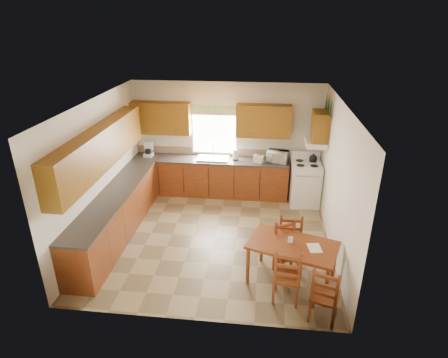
# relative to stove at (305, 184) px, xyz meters

# --- Properties ---
(floor) EXTENTS (4.50, 4.50, 0.00)m
(floor) POSITION_rel_stove_xyz_m (-1.88, -1.69, -0.50)
(floor) COLOR #806F4F
(floor) RESTS_ON ground
(ceiling) EXTENTS (4.50, 4.50, 0.00)m
(ceiling) POSITION_rel_stove_xyz_m (-1.88, -1.69, 2.20)
(ceiling) COLOR brown
(ceiling) RESTS_ON floor
(wall_left) EXTENTS (4.50, 4.50, 0.00)m
(wall_left) POSITION_rel_stove_xyz_m (-4.13, -1.69, 0.85)
(wall_left) COLOR silver
(wall_left) RESTS_ON floor
(wall_right) EXTENTS (4.50, 4.50, 0.00)m
(wall_right) POSITION_rel_stove_xyz_m (0.37, -1.69, 0.85)
(wall_right) COLOR silver
(wall_right) RESTS_ON floor
(wall_back) EXTENTS (4.50, 4.50, 0.00)m
(wall_back) POSITION_rel_stove_xyz_m (-1.88, 0.56, 0.85)
(wall_back) COLOR silver
(wall_back) RESTS_ON floor
(wall_front) EXTENTS (4.50, 4.50, 0.00)m
(wall_front) POSITION_rel_stove_xyz_m (-1.88, -3.94, 0.85)
(wall_front) COLOR silver
(wall_front) RESTS_ON floor
(lower_cab_back) EXTENTS (3.75, 0.60, 0.88)m
(lower_cab_back) POSITION_rel_stove_xyz_m (-2.25, 0.26, -0.06)
(lower_cab_back) COLOR brown
(lower_cab_back) RESTS_ON floor
(lower_cab_left) EXTENTS (0.60, 3.60, 0.88)m
(lower_cab_left) POSITION_rel_stove_xyz_m (-3.83, -1.84, -0.06)
(lower_cab_left) COLOR brown
(lower_cab_left) RESTS_ON floor
(counter_back) EXTENTS (3.75, 0.63, 0.04)m
(counter_back) POSITION_rel_stove_xyz_m (-2.25, 0.26, 0.40)
(counter_back) COLOR #3B3531
(counter_back) RESTS_ON lower_cab_back
(counter_left) EXTENTS (0.63, 3.60, 0.04)m
(counter_left) POSITION_rel_stove_xyz_m (-3.83, -1.84, 0.40)
(counter_left) COLOR #3B3531
(counter_left) RESTS_ON lower_cab_left
(backsplash) EXTENTS (3.75, 0.01, 0.18)m
(backsplash) POSITION_rel_stove_xyz_m (-2.25, 0.55, 0.51)
(backsplash) COLOR #8C755E
(backsplash) RESTS_ON counter_back
(upper_cab_back_left) EXTENTS (1.41, 0.33, 0.75)m
(upper_cab_back_left) POSITION_rel_stove_xyz_m (-3.43, 0.39, 1.36)
(upper_cab_back_left) COLOR brown
(upper_cab_back_left) RESTS_ON wall_back
(upper_cab_back_right) EXTENTS (1.25, 0.33, 0.75)m
(upper_cab_back_right) POSITION_rel_stove_xyz_m (-1.02, 0.39, 1.36)
(upper_cab_back_right) COLOR brown
(upper_cab_back_right) RESTS_ON wall_back
(upper_cab_left) EXTENTS (0.33, 3.60, 0.75)m
(upper_cab_left) POSITION_rel_stove_xyz_m (-3.96, -1.84, 1.36)
(upper_cab_left) COLOR brown
(upper_cab_left) RESTS_ON wall_left
(upper_cab_stove) EXTENTS (0.33, 0.62, 0.62)m
(upper_cab_stove) POSITION_rel_stove_xyz_m (0.20, -0.04, 1.40)
(upper_cab_stove) COLOR brown
(upper_cab_stove) RESTS_ON wall_right
(range_hood) EXTENTS (0.44, 0.62, 0.12)m
(range_hood) POSITION_rel_stove_xyz_m (0.15, -0.04, 1.02)
(range_hood) COLOR silver
(range_hood) RESTS_ON wall_right
(window_frame) EXTENTS (1.13, 0.02, 1.18)m
(window_frame) POSITION_rel_stove_xyz_m (-2.18, 0.53, 1.05)
(window_frame) COLOR silver
(window_frame) RESTS_ON wall_back
(window_pane) EXTENTS (1.05, 0.01, 1.10)m
(window_pane) POSITION_rel_stove_xyz_m (-2.18, 0.52, 1.05)
(window_pane) COLOR white
(window_pane) RESTS_ON wall_back
(window_valance) EXTENTS (1.19, 0.01, 0.24)m
(window_valance) POSITION_rel_stove_xyz_m (-2.18, 0.50, 1.55)
(window_valance) COLOR #547D42
(window_valance) RESTS_ON wall_back
(sink_basin) EXTENTS (0.75, 0.45, 0.04)m
(sink_basin) POSITION_rel_stove_xyz_m (-2.18, 0.26, 0.44)
(sink_basin) COLOR silver
(sink_basin) RESTS_ON counter_back
(pine_decal_a) EXTENTS (0.22, 0.22, 0.36)m
(pine_decal_a) POSITION_rel_stove_xyz_m (0.33, -0.36, 1.88)
(pine_decal_a) COLOR #154522
(pine_decal_a) RESTS_ON wall_right
(pine_decal_b) EXTENTS (0.22, 0.22, 0.36)m
(pine_decal_b) POSITION_rel_stove_xyz_m (0.33, -0.04, 1.92)
(pine_decal_b) COLOR #154522
(pine_decal_b) RESTS_ON wall_right
(pine_decal_c) EXTENTS (0.22, 0.22, 0.36)m
(pine_decal_c) POSITION_rel_stove_xyz_m (0.33, 0.28, 1.88)
(pine_decal_c) COLOR #154522
(pine_decal_c) RESTS_ON wall_right
(stove) EXTENTS (0.69, 0.71, 0.99)m
(stove) POSITION_rel_stove_xyz_m (0.00, 0.00, 0.00)
(stove) COLOR silver
(stove) RESTS_ON floor
(coffeemaker) EXTENTS (0.29, 0.31, 0.35)m
(coffeemaker) POSITION_rel_stove_xyz_m (-3.78, 0.29, 0.60)
(coffeemaker) COLOR silver
(coffeemaker) RESTS_ON counter_back
(paper_towel) EXTENTS (0.13, 0.13, 0.25)m
(paper_towel) POSITION_rel_stove_xyz_m (-1.65, 0.28, 0.55)
(paper_towel) COLOR white
(paper_towel) RESTS_ON counter_back
(toaster) EXTENTS (0.25, 0.20, 0.17)m
(toaster) POSITION_rel_stove_xyz_m (-1.10, 0.17, 0.51)
(toaster) COLOR silver
(toaster) RESTS_ON counter_back
(microwave) EXTENTS (0.51, 0.42, 0.27)m
(microwave) POSITION_rel_stove_xyz_m (-0.65, 0.26, 0.56)
(microwave) COLOR silver
(microwave) RESTS_ON counter_back
(dining_table) EXTENTS (1.57, 1.19, 0.74)m
(dining_table) POSITION_rel_stove_xyz_m (-0.45, -2.91, -0.12)
(dining_table) COLOR brown
(dining_table) RESTS_ON floor
(chair_near_left) EXTENTS (0.46, 0.44, 0.98)m
(chair_near_left) POSITION_rel_stove_xyz_m (-0.54, -3.34, -0.01)
(chair_near_left) COLOR brown
(chair_near_left) RESTS_ON floor
(chair_near_right) EXTENTS (0.49, 0.47, 0.93)m
(chair_near_right) POSITION_rel_stove_xyz_m (-0.01, -3.68, -0.03)
(chair_near_right) COLOR brown
(chair_near_right) RESTS_ON floor
(chair_far_left) EXTENTS (0.51, 0.50, 0.94)m
(chair_far_left) POSITION_rel_stove_xyz_m (-0.50, -2.69, -0.03)
(chair_far_left) COLOR brown
(chair_far_left) RESTS_ON floor
(chair_far_right) EXTENTS (0.42, 0.40, 0.98)m
(chair_far_right) POSITION_rel_stove_xyz_m (-0.45, -2.60, -0.01)
(chair_far_right) COLOR brown
(chair_far_right) RESTS_ON floor
(table_paper) EXTENTS (0.24, 0.29, 0.00)m
(table_paper) POSITION_rel_stove_xyz_m (-0.12, -2.98, 0.25)
(table_paper) COLOR white
(table_paper) RESTS_ON dining_table
(table_card) EXTENTS (0.08, 0.02, 0.11)m
(table_card) POSITION_rel_stove_xyz_m (-0.49, -2.87, 0.30)
(table_card) COLOR white
(table_card) RESTS_ON dining_table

